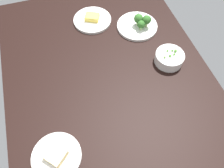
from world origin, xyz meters
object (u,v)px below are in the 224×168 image
at_px(plate_broccoli, 138,25).
at_px(bowl_peas, 169,58).
at_px(plate_cheese, 92,20).
at_px(plate_sandwich, 56,156).

height_order(plate_broccoli, bowl_peas, plate_broccoli).
bearing_deg(plate_cheese, bowl_peas, 36.13).
relative_size(plate_cheese, plate_sandwich, 1.09).
distance_m(plate_broccoli, plate_sandwich, 0.80).
relative_size(plate_broccoli, plate_sandwich, 1.14).
bearing_deg(plate_broccoli, bowl_peas, 12.33).
bearing_deg(plate_broccoli, plate_cheese, -118.60).
xyz_separation_m(plate_cheese, plate_sandwich, (0.70, -0.33, 0.00)).
distance_m(bowl_peas, plate_sandwich, 0.69).
bearing_deg(plate_sandwich, bowl_peas, 116.28).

